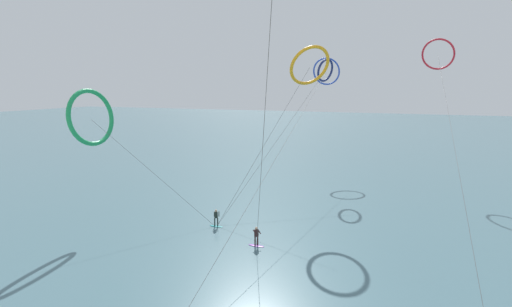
% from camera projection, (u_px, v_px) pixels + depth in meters
% --- Properties ---
extents(sea_water, '(400.00, 200.00, 0.08)m').
position_uv_depth(sea_water, '(369.00, 136.00, 104.37)').
color(sea_water, '#476B75').
rests_on(sea_water, ground).
extents(surfer_violet, '(1.40, 0.71, 1.70)m').
position_uv_depth(surfer_violet, '(256.00, 238.00, 31.81)').
color(surfer_violet, purple).
rests_on(surfer_violet, ground).
extents(surfer_teal, '(1.40, 0.68, 1.70)m').
position_uv_depth(surfer_teal, '(216.00, 219.00, 36.29)').
color(surfer_teal, teal).
rests_on(surfer_teal, ground).
extents(kite_amber, '(8.98, 12.91, 17.76)m').
position_uv_depth(kite_amber, '(310.00, 66.00, 40.84)').
color(kite_amber, orange).
rests_on(kite_amber, ground).
extents(kite_crimson, '(4.61, 50.72, 19.96)m').
position_uv_depth(kite_crimson, '(438.00, 55.00, 52.04)').
color(kite_crimson, red).
rests_on(kite_crimson, ground).
extents(kite_emerald, '(12.28, 5.79, 13.24)m').
position_uv_depth(kite_emerald, '(91.00, 117.00, 36.05)').
color(kite_emerald, '#199351').
rests_on(kite_emerald, ground).
extents(kite_navy, '(6.69, 24.78, 17.33)m').
position_uv_depth(kite_navy, '(325.00, 71.00, 52.81)').
color(kite_navy, navy).
rests_on(kite_navy, ground).
extents(kite_cobalt, '(4.41, 52.02, 18.10)m').
position_uv_depth(kite_cobalt, '(326.00, 72.00, 60.57)').
color(kite_cobalt, '#2647B7').
rests_on(kite_cobalt, ground).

